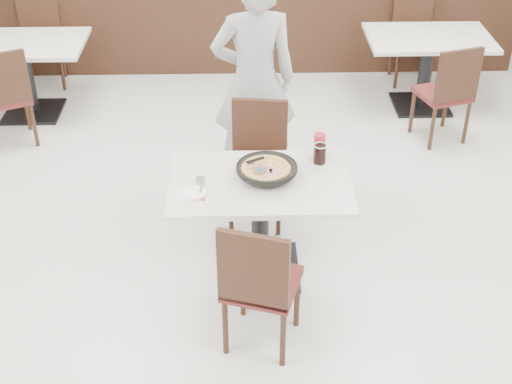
{
  "coord_description": "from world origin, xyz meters",
  "views": [
    {
      "loc": [
        -0.09,
        -3.95,
        3.26
      ],
      "look_at": [
        0.0,
        -0.3,
        0.87
      ],
      "focal_mm": 50.0,
      "sensor_mm": 36.0,
      "label": 1
    }
  ],
  "objects_px": {
    "chair_near": "(262,281)",
    "bg_chair_right_far": "(413,40)",
    "bg_chair_left_near": "(5,95)",
    "main_table": "(260,227)",
    "bg_chair_right_near": "(443,92)",
    "bg_table_right": "(424,72)",
    "pizza": "(266,171)",
    "cola_glass": "(320,154)",
    "red_cup": "(319,145)",
    "bg_table_left": "(28,78)",
    "chair_far": "(257,168)",
    "pizza_pan": "(267,172)",
    "bg_chair_left_far": "(41,43)",
    "diner_person": "(254,81)",
    "side_plate": "(194,193)"
  },
  "relations": [
    {
      "from": "chair_near",
      "to": "bg_chair_right_far",
      "type": "relative_size",
      "value": 1.0
    },
    {
      "from": "bg_chair_left_near",
      "to": "bg_chair_right_far",
      "type": "relative_size",
      "value": 1.0
    },
    {
      "from": "main_table",
      "to": "bg_chair_right_near",
      "type": "bearing_deg",
      "value": 48.02
    },
    {
      "from": "main_table",
      "to": "bg_table_right",
      "type": "height_order",
      "value": "same"
    },
    {
      "from": "pizza",
      "to": "cola_glass",
      "type": "distance_m",
      "value": 0.43
    },
    {
      "from": "red_cup",
      "to": "bg_chair_right_near",
      "type": "bearing_deg",
      "value": 50.55
    },
    {
      "from": "bg_table_left",
      "to": "cola_glass",
      "type": "bearing_deg",
      "value": -41.35
    },
    {
      "from": "red_cup",
      "to": "bg_chair_left_near",
      "type": "distance_m",
      "value": 3.13
    },
    {
      "from": "bg_chair_right_near",
      "to": "chair_near",
      "type": "bearing_deg",
      "value": -141.45
    },
    {
      "from": "chair_near",
      "to": "bg_table_right",
      "type": "distance_m",
      "value": 3.7
    },
    {
      "from": "chair_far",
      "to": "bg_table_left",
      "type": "relative_size",
      "value": 0.79
    },
    {
      "from": "bg_chair_left_near",
      "to": "bg_chair_right_near",
      "type": "distance_m",
      "value": 3.97
    },
    {
      "from": "pizza_pan",
      "to": "bg_chair_left_far",
      "type": "distance_m",
      "value": 3.91
    },
    {
      "from": "pizza",
      "to": "bg_table_right",
      "type": "relative_size",
      "value": 0.29
    },
    {
      "from": "bg_chair_right_far",
      "to": "diner_person",
      "type": "bearing_deg",
      "value": 50.09
    },
    {
      "from": "main_table",
      "to": "diner_person",
      "type": "relative_size",
      "value": 0.65
    },
    {
      "from": "bg_chair_left_far",
      "to": "bg_chair_right_far",
      "type": "height_order",
      "value": "same"
    },
    {
      "from": "bg_table_right",
      "to": "bg_table_left",
      "type": "bearing_deg",
      "value": -179.14
    },
    {
      "from": "diner_person",
      "to": "bg_table_left",
      "type": "distance_m",
      "value": 2.63
    },
    {
      "from": "cola_glass",
      "to": "bg_chair_left_far",
      "type": "relative_size",
      "value": 0.14
    },
    {
      "from": "bg_table_left",
      "to": "bg_chair_left_far",
      "type": "height_order",
      "value": "bg_chair_left_far"
    },
    {
      "from": "side_plate",
      "to": "bg_chair_right_far",
      "type": "xyz_separation_m",
      "value": [
        2.16,
        3.35,
        -0.28
      ]
    },
    {
      "from": "bg_table_right",
      "to": "bg_chair_right_far",
      "type": "relative_size",
      "value": 1.26
    },
    {
      "from": "bg_table_right",
      "to": "bg_chair_right_near",
      "type": "bearing_deg",
      "value": -89.46
    },
    {
      "from": "chair_near",
      "to": "bg_chair_right_far",
      "type": "distance_m",
      "value": 4.26
    },
    {
      "from": "side_plate",
      "to": "bg_chair_left_near",
      "type": "relative_size",
      "value": 0.17
    },
    {
      "from": "cola_glass",
      "to": "bg_table_left",
      "type": "bearing_deg",
      "value": 138.65
    },
    {
      "from": "chair_far",
      "to": "chair_near",
      "type": "bearing_deg",
      "value": 97.19
    },
    {
      "from": "chair_near",
      "to": "bg_chair_right_near",
      "type": "distance_m",
      "value": 3.13
    },
    {
      "from": "chair_near",
      "to": "bg_table_left",
      "type": "bearing_deg",
      "value": 141.99
    },
    {
      "from": "bg_chair_left_near",
      "to": "bg_chair_right_far",
      "type": "bearing_deg",
      "value": -6.72
    },
    {
      "from": "chair_near",
      "to": "diner_person",
      "type": "height_order",
      "value": "diner_person"
    },
    {
      "from": "chair_far",
      "to": "bg_chair_left_near",
      "type": "relative_size",
      "value": 1.0
    },
    {
      "from": "chair_far",
      "to": "bg_chair_right_far",
      "type": "xyz_separation_m",
      "value": [
        1.73,
        2.58,
        0.0
      ]
    },
    {
      "from": "chair_far",
      "to": "red_cup",
      "type": "xyz_separation_m",
      "value": [
        0.42,
        -0.29,
        0.35
      ]
    },
    {
      "from": "chair_near",
      "to": "bg_chair_left_near",
      "type": "bearing_deg",
      "value": 148.11
    },
    {
      "from": "side_plate",
      "to": "bg_table_right",
      "type": "bearing_deg",
      "value": 51.85
    },
    {
      "from": "bg_table_left",
      "to": "diner_person",
      "type": "bearing_deg",
      "value": -31.6
    },
    {
      "from": "chair_near",
      "to": "pizza_pan",
      "type": "bearing_deg",
      "value": 103.56
    },
    {
      "from": "pizza_pan",
      "to": "side_plate",
      "type": "height_order",
      "value": "pizza_pan"
    },
    {
      "from": "chair_far",
      "to": "cola_glass",
      "type": "relative_size",
      "value": 7.31
    },
    {
      "from": "bg_chair_left_far",
      "to": "diner_person",
      "type": "bearing_deg",
      "value": 127.57
    },
    {
      "from": "pizza",
      "to": "bg_table_right",
      "type": "height_order",
      "value": "pizza"
    },
    {
      "from": "chair_near",
      "to": "red_cup",
      "type": "distance_m",
      "value": 1.16
    },
    {
      "from": "bg_table_left",
      "to": "bg_chair_right_far",
      "type": "xyz_separation_m",
      "value": [
        3.93,
        0.67,
        0.1
      ]
    },
    {
      "from": "diner_person",
      "to": "bg_chair_left_near",
      "type": "distance_m",
      "value": 2.4
    },
    {
      "from": "cola_glass",
      "to": "bg_table_left",
      "type": "xyz_separation_m",
      "value": [
        -2.62,
        2.3,
        -0.44
      ]
    },
    {
      "from": "bg_table_left",
      "to": "chair_far",
      "type": "bearing_deg",
      "value": -40.95
    },
    {
      "from": "main_table",
      "to": "red_cup",
      "type": "bearing_deg",
      "value": 38.31
    },
    {
      "from": "bg_chair_right_near",
      "to": "bg_chair_right_far",
      "type": "relative_size",
      "value": 1.0
    }
  ]
}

